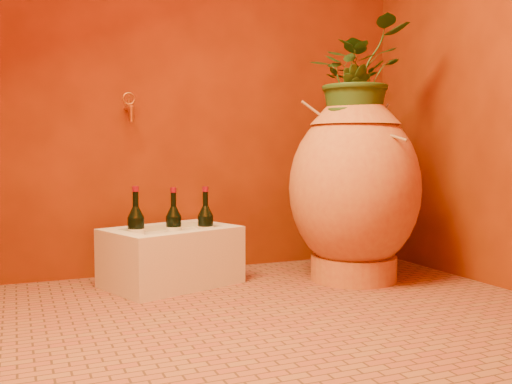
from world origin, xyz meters
name	(u,v)px	position (x,y,z in m)	size (l,w,h in m)	color
floor	(269,314)	(0.00, 0.00, 0.00)	(2.50, 2.50, 0.00)	brown
wall_back	(197,49)	(0.00, 1.00, 1.25)	(2.50, 0.02, 2.50)	#5C1D05
wall_right	(504,33)	(1.25, 0.00, 1.25)	(0.02, 2.00, 2.50)	#5C1D05
amphora	(354,188)	(0.67, 0.41, 0.49)	(0.80, 0.80, 0.98)	#BD7935
stone_basin	(171,257)	(-0.24, 0.67, 0.14)	(0.73, 0.63, 0.29)	beige
wine_bottle_a	(206,229)	(-0.07, 0.63, 0.28)	(0.08, 0.08, 0.34)	black
wine_bottle_b	(136,232)	(-0.42, 0.64, 0.28)	(0.08, 0.08, 0.35)	black
wine_bottle_c	(174,230)	(-0.22, 0.68, 0.28)	(0.08, 0.08, 0.33)	black
wall_tap	(129,106)	(-0.40, 0.92, 0.91)	(0.07, 0.15, 0.16)	#AE6F28
plant_main	(356,77)	(0.68, 0.43, 1.06)	(0.51, 0.45, 0.57)	#224418
plant_side	(349,103)	(0.60, 0.36, 0.92)	(0.21, 0.17, 0.38)	#224418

